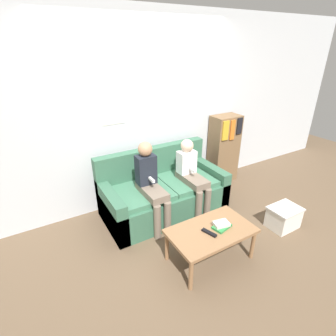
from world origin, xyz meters
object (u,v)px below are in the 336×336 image
(coffee_table, at_px, (211,233))
(person_left, at_px, (151,182))
(storage_box, at_px, (284,217))
(person_right, at_px, (192,174))
(tv_remote, at_px, (209,233))
(couch, at_px, (163,193))
(bookshelf, at_px, (224,149))

(coffee_table, height_order, person_left, person_left)
(person_left, bearing_deg, storage_box, -32.88)
(person_right, height_order, tv_remote, person_right)
(couch, xyz_separation_m, bookshelf, (1.34, 0.30, 0.29))
(tv_remote, bearing_deg, coffee_table, 14.53)
(couch, bearing_deg, tv_remote, -94.08)
(coffee_table, xyz_separation_m, person_left, (-0.26, 0.88, 0.27))
(tv_remote, height_order, storage_box, tv_remote)
(person_right, bearing_deg, person_left, 178.94)
(storage_box, bearing_deg, person_right, 131.84)
(person_left, xyz_separation_m, person_right, (0.61, -0.01, -0.04))
(couch, bearing_deg, coffee_table, -91.02)
(bookshelf, bearing_deg, tv_remote, -135.13)
(storage_box, bearing_deg, couch, 135.85)
(person_left, bearing_deg, bookshelf, 17.04)
(couch, xyz_separation_m, coffee_table, (-0.02, -1.07, 0.07))
(person_left, relative_size, bookshelf, 0.98)
(coffee_table, distance_m, person_right, 0.97)
(person_left, xyz_separation_m, bookshelf, (1.62, 0.50, -0.05))
(person_left, relative_size, person_right, 1.07)
(coffee_table, bearing_deg, storage_box, -2.15)
(person_right, height_order, bookshelf, bookshelf)
(person_right, relative_size, tv_remote, 5.90)
(bookshelf, xyz_separation_m, storage_box, (-0.19, -1.42, -0.42))
(bookshelf, distance_m, storage_box, 1.49)
(couch, xyz_separation_m, storage_box, (1.15, -1.12, -0.14))
(couch, height_order, tv_remote, couch)
(person_left, height_order, person_right, person_left)
(bookshelf, bearing_deg, person_left, -162.96)
(person_left, height_order, storage_box, person_left)
(couch, distance_m, tv_remote, 1.12)
(person_right, bearing_deg, tv_remote, -114.49)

